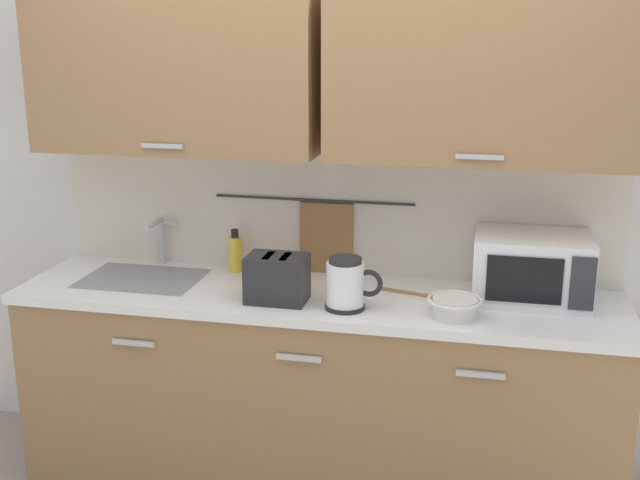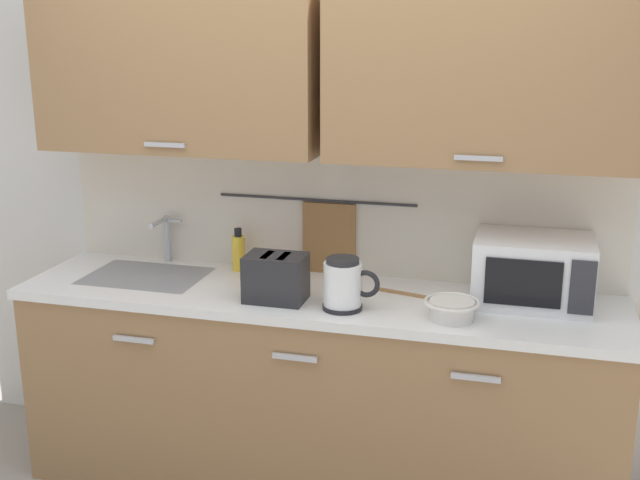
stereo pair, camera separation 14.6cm
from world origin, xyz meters
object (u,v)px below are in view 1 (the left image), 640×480
(microwave, at_px, (532,268))
(mug_near_sink, at_px, (261,269))
(toaster, at_px, (277,278))
(dish_soap_bottle, at_px, (235,253))
(electric_kettle, at_px, (346,284))
(wooden_spoon, at_px, (416,294))
(mixing_bowl, at_px, (455,306))

(microwave, bearing_deg, mug_near_sink, 179.75)
(microwave, height_order, mug_near_sink, microwave)
(microwave, bearing_deg, toaster, -166.50)
(dish_soap_bottle, bearing_deg, electric_kettle, -32.40)
(mug_near_sink, bearing_deg, dish_soap_bottle, 147.28)
(electric_kettle, bearing_deg, dish_soap_bottle, 147.60)
(electric_kettle, distance_m, toaster, 0.29)
(microwave, xyz_separation_m, toaster, (-1.00, -0.24, -0.04))
(toaster, distance_m, wooden_spoon, 0.58)
(electric_kettle, bearing_deg, mug_near_sink, 147.70)
(mixing_bowl, bearing_deg, toaster, 177.51)
(mixing_bowl, distance_m, toaster, 0.71)
(mixing_bowl, bearing_deg, dish_soap_bottle, 159.72)
(dish_soap_bottle, relative_size, mixing_bowl, 0.92)
(mug_near_sink, relative_size, wooden_spoon, 0.44)
(microwave, height_order, wooden_spoon, microwave)
(electric_kettle, xyz_separation_m, mixing_bowl, (0.42, -0.00, -0.06))
(electric_kettle, xyz_separation_m, toaster, (-0.29, 0.03, -0.01))
(mug_near_sink, distance_m, wooden_spoon, 0.69)
(microwave, height_order, mixing_bowl, microwave)
(dish_soap_bottle, xyz_separation_m, toaster, (0.29, -0.34, 0.01))
(electric_kettle, distance_m, dish_soap_bottle, 0.68)
(microwave, relative_size, mug_near_sink, 3.83)
(microwave, relative_size, dish_soap_bottle, 2.35)
(electric_kettle, xyz_separation_m, mug_near_sink, (-0.43, 0.27, -0.05))
(electric_kettle, height_order, mixing_bowl, electric_kettle)
(mixing_bowl, bearing_deg, wooden_spoon, 127.27)
(microwave, relative_size, electric_kettle, 2.03)
(electric_kettle, height_order, wooden_spoon, electric_kettle)
(electric_kettle, xyz_separation_m, wooden_spoon, (0.25, 0.22, -0.10))
(dish_soap_bottle, bearing_deg, microwave, -4.37)
(microwave, distance_m, toaster, 1.03)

